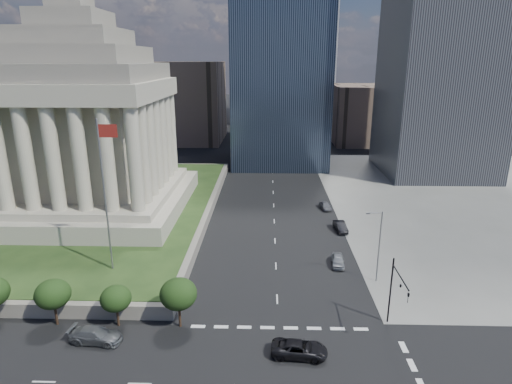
{
  "coord_description": "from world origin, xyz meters",
  "views": [
    {
      "loc": [
        -1.35,
        -27.15,
        28.65
      ],
      "look_at": [
        -2.64,
        19.68,
        14.13
      ],
      "focal_mm": 30.0,
      "sensor_mm": 36.0,
      "label": 1
    }
  ],
  "objects_px": {
    "street_lamp_north": "(378,242)",
    "parked_sedan_far": "(325,206)",
    "parked_sedan_near": "(338,260)",
    "flagpole": "(105,188)",
    "pickup_truck": "(299,349)",
    "parked_sedan_mid": "(340,227)",
    "suv_grey": "(96,335)",
    "war_memorial": "(82,103)",
    "traffic_signal_ne": "(396,289)"
  },
  "relations": [
    {
      "from": "war_memorial",
      "to": "pickup_truck",
      "type": "distance_m",
      "value": 56.69
    },
    {
      "from": "parked_sedan_near",
      "to": "flagpole",
      "type": "bearing_deg",
      "value": -164.04
    },
    {
      "from": "street_lamp_north",
      "to": "pickup_truck",
      "type": "height_order",
      "value": "street_lamp_north"
    },
    {
      "from": "pickup_truck",
      "to": "flagpole",
      "type": "bearing_deg",
      "value": 63.85
    },
    {
      "from": "traffic_signal_ne",
      "to": "suv_grey",
      "type": "height_order",
      "value": "traffic_signal_ne"
    },
    {
      "from": "street_lamp_north",
      "to": "suv_grey",
      "type": "distance_m",
      "value": 35.9
    },
    {
      "from": "suv_grey",
      "to": "parked_sedan_far",
      "type": "relative_size",
      "value": 1.3
    },
    {
      "from": "parked_sedan_far",
      "to": "parked_sedan_near",
      "type": "bearing_deg",
      "value": -101.76
    },
    {
      "from": "suv_grey",
      "to": "parked_sedan_far",
      "type": "bearing_deg",
      "value": -28.85
    },
    {
      "from": "street_lamp_north",
      "to": "war_memorial",
      "type": "bearing_deg",
      "value": 154.08
    },
    {
      "from": "parked_sedan_mid",
      "to": "parked_sedan_far",
      "type": "xyz_separation_m",
      "value": [
        -1.2,
        11.24,
        -0.05
      ]
    },
    {
      "from": "traffic_signal_ne",
      "to": "parked_sedan_near",
      "type": "xyz_separation_m",
      "value": [
        -3.5,
        15.86,
        -4.49
      ]
    },
    {
      "from": "parked_sedan_mid",
      "to": "parked_sedan_far",
      "type": "bearing_deg",
      "value": 90.22
    },
    {
      "from": "flagpole",
      "to": "parked_sedan_mid",
      "type": "height_order",
      "value": "flagpole"
    },
    {
      "from": "traffic_signal_ne",
      "to": "parked_sedan_mid",
      "type": "height_order",
      "value": "traffic_signal_ne"
    },
    {
      "from": "flagpole",
      "to": "street_lamp_north",
      "type": "height_order",
      "value": "flagpole"
    },
    {
      "from": "pickup_truck",
      "to": "parked_sedan_far",
      "type": "xyz_separation_m",
      "value": [
        8.29,
        44.6,
        -0.05
      ]
    },
    {
      "from": "suv_grey",
      "to": "pickup_truck",
      "type": "bearing_deg",
      "value": -88.59
    },
    {
      "from": "war_memorial",
      "to": "flagpole",
      "type": "distance_m",
      "value": 28.16
    },
    {
      "from": "flagpole",
      "to": "suv_grey",
      "type": "height_order",
      "value": "flagpole"
    },
    {
      "from": "suv_grey",
      "to": "parked_sedan_mid",
      "type": "xyz_separation_m",
      "value": [
        30.87,
        31.73,
        -0.03
      ]
    },
    {
      "from": "war_memorial",
      "to": "traffic_signal_ne",
      "type": "bearing_deg",
      "value": -36.42
    },
    {
      "from": "street_lamp_north",
      "to": "suv_grey",
      "type": "relative_size",
      "value": 1.79
    },
    {
      "from": "street_lamp_north",
      "to": "parked_sedan_mid",
      "type": "distance_m",
      "value": 18.48
    },
    {
      "from": "war_memorial",
      "to": "parked_sedan_near",
      "type": "relative_size",
      "value": 8.75
    },
    {
      "from": "war_memorial",
      "to": "street_lamp_north",
      "type": "relative_size",
      "value": 3.9
    },
    {
      "from": "pickup_truck",
      "to": "suv_grey",
      "type": "height_order",
      "value": "suv_grey"
    },
    {
      "from": "flagpole",
      "to": "parked_sedan_near",
      "type": "height_order",
      "value": "flagpole"
    },
    {
      "from": "traffic_signal_ne",
      "to": "war_memorial",
      "type": "bearing_deg",
      "value": 143.58
    },
    {
      "from": "street_lamp_north",
      "to": "pickup_truck",
      "type": "bearing_deg",
      "value": -125.9
    },
    {
      "from": "traffic_signal_ne",
      "to": "parked_sedan_far",
      "type": "height_order",
      "value": "traffic_signal_ne"
    },
    {
      "from": "parked_sedan_near",
      "to": "parked_sedan_far",
      "type": "xyz_separation_m",
      "value": [
        1.3,
        24.42,
        -0.03
      ]
    },
    {
      "from": "flagpole",
      "to": "traffic_signal_ne",
      "type": "height_order",
      "value": "flagpole"
    },
    {
      "from": "suv_grey",
      "to": "parked_sedan_far",
      "type": "height_order",
      "value": "suv_grey"
    },
    {
      "from": "traffic_signal_ne",
      "to": "parked_sedan_near",
      "type": "bearing_deg",
      "value": 102.45
    },
    {
      "from": "suv_grey",
      "to": "parked_sedan_mid",
      "type": "relative_size",
      "value": 1.17
    },
    {
      "from": "flagpole",
      "to": "pickup_truck",
      "type": "xyz_separation_m",
      "value": [
        23.84,
        -14.63,
        -12.33
      ]
    },
    {
      "from": "suv_grey",
      "to": "parked_sedan_near",
      "type": "relative_size",
      "value": 1.26
    },
    {
      "from": "street_lamp_north",
      "to": "parked_sedan_far",
      "type": "relative_size",
      "value": 2.32
    },
    {
      "from": "pickup_truck",
      "to": "parked_sedan_far",
      "type": "bearing_deg",
      "value": -5.14
    },
    {
      "from": "pickup_truck",
      "to": "parked_sedan_near",
      "type": "xyz_separation_m",
      "value": [
        6.99,
        20.18,
        -0.03
      ]
    },
    {
      "from": "pickup_truck",
      "to": "parked_sedan_mid",
      "type": "relative_size",
      "value": 1.19
    },
    {
      "from": "parked_sedan_far",
      "to": "flagpole",
      "type": "bearing_deg",
      "value": -145.71
    },
    {
      "from": "pickup_truck",
      "to": "parked_sedan_far",
      "type": "distance_m",
      "value": 45.37
    },
    {
      "from": "flagpole",
      "to": "parked_sedan_mid",
      "type": "distance_m",
      "value": 40.17
    },
    {
      "from": "war_memorial",
      "to": "parked_sedan_mid",
      "type": "relative_size",
      "value": 8.19
    },
    {
      "from": "flagpole",
      "to": "suv_grey",
      "type": "distance_m",
      "value": 18.07
    },
    {
      "from": "flagpole",
      "to": "war_memorial",
      "type": "bearing_deg",
      "value": 116.89
    },
    {
      "from": "pickup_truck",
      "to": "suv_grey",
      "type": "relative_size",
      "value": 1.01
    },
    {
      "from": "pickup_truck",
      "to": "parked_sedan_near",
      "type": "relative_size",
      "value": 1.27
    }
  ]
}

